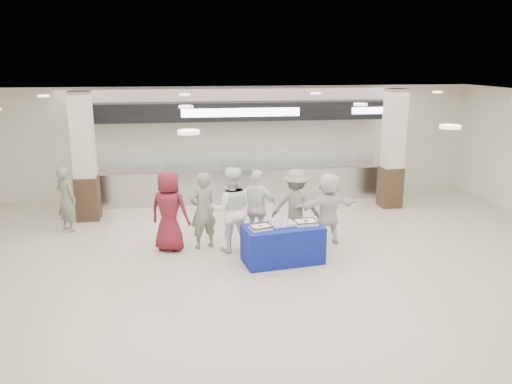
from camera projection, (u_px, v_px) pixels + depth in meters
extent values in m
plane|color=beige|center=(274.00, 278.00, 9.24)|extent=(14.00, 14.00, 0.00)
cube|color=#B6B9BD|center=(240.00, 185.00, 14.29)|extent=(8.00, 0.80, 0.90)
cube|color=#B6B9BD|center=(240.00, 169.00, 14.16)|extent=(8.00, 0.85, 0.04)
cube|color=white|center=(241.00, 159.00, 13.79)|extent=(7.60, 0.02, 0.50)
cube|color=black|center=(240.00, 111.00, 13.75)|extent=(8.40, 0.70, 0.50)
cube|color=white|center=(241.00, 112.00, 13.40)|extent=(3.20, 0.03, 0.22)
cube|color=white|center=(376.00, 110.00, 13.93)|extent=(1.40, 0.03, 0.18)
cube|color=#342217|center=(88.00, 198.00, 12.55)|extent=(0.55, 0.55, 1.10)
cube|color=beige|center=(82.00, 135.00, 12.14)|extent=(0.50, 0.50, 2.10)
cube|color=#342217|center=(390.00, 187.00, 13.67)|extent=(0.55, 0.55, 1.10)
cube|color=beige|center=(394.00, 129.00, 13.26)|extent=(0.50, 0.50, 2.10)
cube|color=navy|center=(283.00, 244.00, 9.91)|extent=(1.64, 0.99, 0.75)
cube|color=white|center=(261.00, 228.00, 9.63)|extent=(0.46, 0.40, 0.06)
cube|color=#452713|center=(261.00, 225.00, 9.62)|extent=(0.46, 0.40, 0.02)
cylinder|color=#AE1E18|center=(261.00, 226.00, 9.62)|extent=(0.11, 0.11, 0.01)
cube|color=white|center=(306.00, 223.00, 9.92)|extent=(0.46, 0.37, 0.07)
cube|color=#452713|center=(306.00, 220.00, 9.91)|extent=(0.46, 0.37, 0.02)
cylinder|color=#AE1E18|center=(306.00, 221.00, 9.91)|extent=(0.10, 0.10, 0.01)
cube|color=#B7B7BC|center=(283.00, 225.00, 9.84)|extent=(0.46, 0.38, 0.02)
imported|color=maroon|center=(169.00, 211.00, 10.42)|extent=(1.00, 0.85, 1.73)
imported|color=slate|center=(203.00, 211.00, 10.55)|extent=(0.71, 0.59, 1.66)
imported|color=white|center=(231.00, 210.00, 10.38)|extent=(0.90, 0.72, 1.80)
imported|color=white|center=(257.00, 208.00, 10.72)|extent=(1.06, 0.76, 1.67)
imported|color=slate|center=(296.00, 206.00, 10.94)|extent=(1.18, 0.87, 1.63)
imported|color=white|center=(328.00, 209.00, 10.81)|extent=(1.53, 0.70, 1.59)
imported|color=slate|center=(66.00, 199.00, 11.61)|extent=(0.67, 0.65, 1.56)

